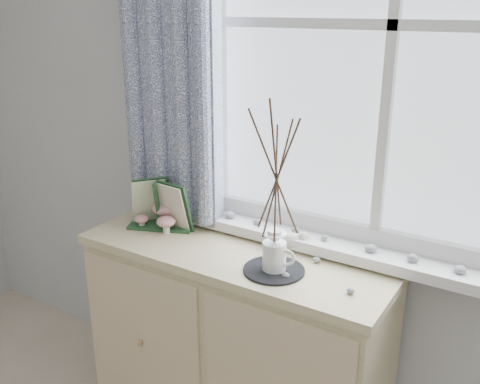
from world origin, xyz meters
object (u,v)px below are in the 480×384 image
(toadstool_cluster, at_px, (163,213))
(twig_pitcher, at_px, (276,172))
(botanical_book, at_px, (155,206))
(sideboard, at_px, (235,346))

(toadstool_cluster, height_order, twig_pitcher, twig_pitcher)
(botanical_book, xyz_separation_m, twig_pitcher, (0.57, -0.06, 0.25))
(toadstool_cluster, bearing_deg, sideboard, -4.38)
(botanical_book, bearing_deg, toadstool_cluster, 62.96)
(sideboard, relative_size, twig_pitcher, 1.96)
(toadstool_cluster, relative_size, twig_pitcher, 0.31)
(botanical_book, height_order, toadstool_cluster, botanical_book)
(sideboard, relative_size, toadstool_cluster, 6.40)
(sideboard, distance_m, twig_pitcher, 0.81)
(sideboard, bearing_deg, botanical_book, -177.88)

